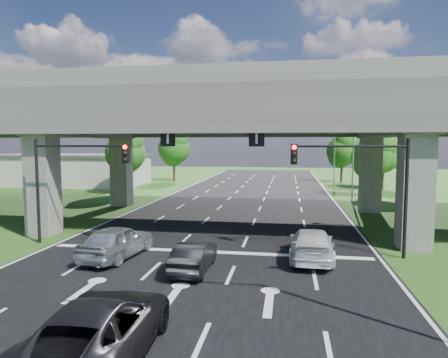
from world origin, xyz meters
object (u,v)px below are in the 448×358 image
(signal_left, at_px, (71,171))
(car_white, at_px, (311,244))
(car_dark, at_px, (194,256))
(car_trailing, at_px, (98,330))
(streetlight_far, at_px, (349,142))
(streetlight_beyond, at_px, (332,143))
(signal_right, at_px, (361,175))
(car_silver, at_px, (117,242))

(signal_left, distance_m, car_white, 13.69)
(car_dark, distance_m, car_trailing, 7.73)
(streetlight_far, distance_m, streetlight_beyond, 16.00)
(streetlight_beyond, bearing_deg, car_trailing, -102.77)
(signal_left, xyz_separation_m, streetlight_far, (17.92, 20.06, 1.66))
(car_dark, height_order, car_trailing, car_trailing)
(car_trailing, bearing_deg, signal_left, -60.83)
(signal_right, distance_m, car_white, 4.29)
(signal_right, height_order, car_dark, signal_right)
(car_silver, distance_m, car_trailing, 9.73)
(car_silver, xyz_separation_m, car_trailing, (3.54, -9.06, 0.01))
(car_trailing, bearing_deg, car_silver, -71.90)
(signal_right, relative_size, car_white, 1.17)
(signal_right, distance_m, signal_left, 15.65)
(car_silver, height_order, car_dark, car_silver)
(signal_left, distance_m, car_silver, 5.43)
(streetlight_beyond, height_order, car_trailing, streetlight_beyond)
(streetlight_far, height_order, streetlight_beyond, same)
(car_silver, bearing_deg, car_trailing, 118.78)
(car_silver, distance_m, car_dark, 4.49)
(signal_right, height_order, streetlight_beyond, streetlight_beyond)
(signal_left, bearing_deg, car_silver, -31.77)
(streetlight_beyond, xyz_separation_m, car_dark, (-10.01, -39.68, -5.16))
(signal_left, bearing_deg, car_white, -4.08)
(car_silver, height_order, car_white, car_silver)
(streetlight_beyond, relative_size, car_dark, 2.49)
(car_trailing, bearing_deg, signal_right, -130.03)
(car_silver, relative_size, car_white, 0.94)
(signal_right, relative_size, car_trailing, 0.99)
(signal_right, relative_size, streetlight_beyond, 0.60)
(car_white, bearing_deg, car_trailing, 61.70)
(signal_right, relative_size, signal_left, 1.00)
(signal_right, distance_m, car_silver, 12.66)
(car_white, distance_m, car_trailing, 12.01)
(car_silver, bearing_deg, signal_right, -161.91)
(signal_right, bearing_deg, car_trailing, -126.80)
(streetlight_far, bearing_deg, car_trailing, -108.90)
(signal_left, bearing_deg, car_dark, -24.61)
(streetlight_far, distance_m, car_dark, 26.22)
(signal_left, distance_m, streetlight_beyond, 40.30)
(signal_left, height_order, car_white, signal_left)
(signal_right, bearing_deg, streetlight_beyond, 86.39)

